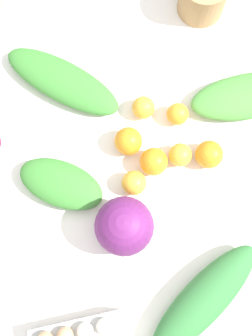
% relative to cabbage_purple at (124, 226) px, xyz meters
% --- Properties ---
extents(ground_plane, '(8.00, 8.00, 0.00)m').
position_rel_cabbage_purple_xyz_m(ground_plane, '(-0.17, -0.05, -0.84)').
color(ground_plane, '#C6B289').
extents(dining_table, '(1.48, 1.09, 0.75)m').
position_rel_cabbage_purple_xyz_m(dining_table, '(-0.17, -0.05, -0.16)').
color(dining_table, silver).
rests_on(dining_table, ground_plane).
extents(cabbage_purple, '(0.16, 0.16, 0.16)m').
position_rel_cabbage_purple_xyz_m(cabbage_purple, '(0.00, 0.00, 0.00)').
color(cabbage_purple, '#6B2366').
rests_on(cabbage_purple, dining_table).
extents(greens_bunch_chard, '(0.20, 0.40, 0.06)m').
position_rel_cabbage_purple_xyz_m(greens_bunch_chard, '(-0.37, -0.32, -0.05)').
color(greens_bunch_chard, '#3D8433').
rests_on(greens_bunch_chard, dining_table).
extents(greens_bunch_dandelion, '(0.30, 0.39, 0.07)m').
position_rel_cabbage_purple_xyz_m(greens_bunch_dandelion, '(-0.49, 0.23, -0.05)').
color(greens_bunch_dandelion, '#4C933D').
rests_on(greens_bunch_dandelion, dining_table).
extents(greens_bunch_scallion, '(0.15, 0.26, 0.07)m').
position_rel_cabbage_purple_xyz_m(greens_bunch_scallion, '(-0.06, -0.21, -0.05)').
color(greens_bunch_scallion, '#3D8433').
rests_on(greens_bunch_scallion, dining_table).
extents(greens_bunch_beet_tops, '(0.40, 0.28, 0.09)m').
position_rel_cabbage_purple_xyz_m(greens_bunch_beet_tops, '(0.12, 0.26, -0.04)').
color(greens_bunch_beet_tops, '#337538').
rests_on(greens_bunch_beet_tops, dining_table).
extents(orange_0, '(0.08, 0.08, 0.08)m').
position_rel_cabbage_purple_xyz_m(orange_0, '(-0.21, 0.02, -0.04)').
color(orange_0, orange).
rests_on(orange_0, dining_table).
extents(orange_1, '(0.07, 0.07, 0.07)m').
position_rel_cabbage_purple_xyz_m(orange_1, '(-0.37, 0.05, -0.05)').
color(orange_1, orange).
rests_on(orange_1, dining_table).
extents(orange_2, '(0.08, 0.08, 0.08)m').
position_rel_cabbage_purple_xyz_m(orange_2, '(-0.24, -0.07, -0.04)').
color(orange_2, orange).
rests_on(orange_2, dining_table).
extents(orange_3, '(0.07, 0.07, 0.07)m').
position_rel_cabbage_purple_xyz_m(orange_3, '(-0.25, 0.09, -0.05)').
color(orange_3, '#F9A833').
rests_on(orange_3, dining_table).
extents(orange_4, '(0.08, 0.08, 0.08)m').
position_rel_cabbage_purple_xyz_m(orange_4, '(-0.28, 0.17, -0.04)').
color(orange_4, orange).
rests_on(orange_4, dining_table).
extents(orange_5, '(0.07, 0.07, 0.07)m').
position_rel_cabbage_purple_xyz_m(orange_5, '(-0.36, -0.06, -0.05)').
color(orange_5, '#F9A833').
rests_on(orange_5, dining_table).
extents(orange_6, '(0.07, 0.07, 0.07)m').
position_rel_cabbage_purple_xyz_m(orange_6, '(-0.13, -0.01, -0.05)').
color(orange_6, '#F9A833').
rests_on(orange_6, dining_table).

